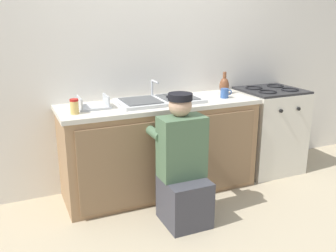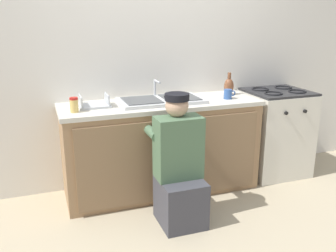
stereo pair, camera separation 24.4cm
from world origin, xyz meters
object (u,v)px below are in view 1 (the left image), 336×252
at_px(stove_range, 268,130).
at_px(coffee_mug, 225,93).
at_px(condiment_jar, 74,106).
at_px(dish_rack_tray, 93,105).
at_px(vase_decorative, 224,85).
at_px(sink_double_basin, 159,100).
at_px(plumber_person, 183,170).

xyz_separation_m(stove_range, coffee_mug, (-0.65, -0.08, 0.49)).
xyz_separation_m(condiment_jar, dish_rack_tray, (0.19, 0.14, -0.04)).
distance_m(coffee_mug, dish_rack_tray, 1.30).
height_order(stove_range, dish_rack_tray, dish_rack_tray).
relative_size(vase_decorative, condiment_jar, 1.80).
bearing_deg(vase_decorative, sink_double_basin, -173.08).
bearing_deg(condiment_jar, sink_double_basin, 8.20).
xyz_separation_m(stove_range, plumber_person, (-1.37, -0.62, -0.01)).
bearing_deg(plumber_person, vase_decorative, 40.99).
bearing_deg(vase_decorative, dish_rack_tray, -177.06).
bearing_deg(dish_rack_tray, coffee_mug, -4.68).
height_order(stove_range, plumber_person, plumber_person).
relative_size(stove_range, dish_rack_tray, 3.37).
height_order(vase_decorative, dish_rack_tray, vase_decorative).
relative_size(plumber_person, coffee_mug, 8.76).
relative_size(condiment_jar, coffee_mug, 1.02).
bearing_deg(stove_range, plumber_person, -155.58).
relative_size(plumber_person, vase_decorative, 4.80).
bearing_deg(coffee_mug, dish_rack_tray, 175.32).
height_order(plumber_person, coffee_mug, plumber_person).
height_order(plumber_person, vase_decorative, vase_decorative).
bearing_deg(sink_double_basin, vase_decorative, 6.92).
xyz_separation_m(plumber_person, condiment_jar, (-0.77, 0.51, 0.51)).
bearing_deg(stove_range, dish_rack_tray, 179.29).
distance_m(sink_double_basin, plumber_person, 0.78).
xyz_separation_m(stove_range, condiment_jar, (-2.14, -0.12, 0.50)).
bearing_deg(dish_rack_tray, stove_range, -0.71).
height_order(vase_decorative, condiment_jar, vase_decorative).
relative_size(stove_range, plumber_person, 0.86).
distance_m(sink_double_basin, vase_decorative, 0.78).
bearing_deg(condiment_jar, stove_range, 3.10).
bearing_deg(coffee_mug, stove_range, 7.23).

